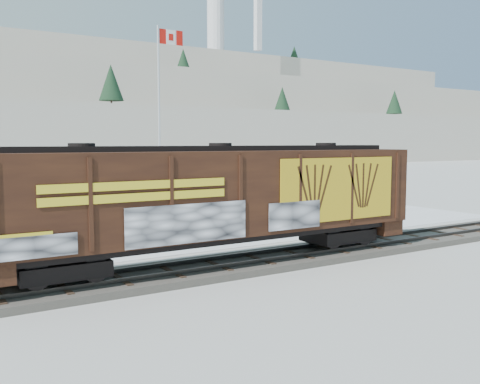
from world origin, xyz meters
TOP-DOWN VIEW (x-y plane):
  - ground at (0.00, 0.00)m, footprint 500.00×500.00m
  - rail_track at (0.00, 0.00)m, footprint 50.00×3.40m
  - parking_strip at (0.00, 7.50)m, footprint 40.00×8.00m
  - hopper_railcar at (-3.73, -0.01)m, footprint 18.17×3.06m
  - flagpole at (0.64, 15.87)m, footprint 2.30×0.90m
  - car_silver at (-1.00, 7.39)m, footprint 4.78×2.44m
  - car_white at (4.55, 6.75)m, footprint 4.95×3.45m
  - car_dark at (8.71, 7.68)m, footprint 5.58×3.00m

SIDE VIEW (x-z plane):
  - ground at x=0.00m, z-range 0.00..0.00m
  - parking_strip at x=0.00m, z-range 0.00..0.03m
  - rail_track at x=0.00m, z-range -0.07..0.36m
  - car_dark at x=8.71m, z-range 0.03..1.57m
  - car_white at x=4.55m, z-range 0.03..1.58m
  - car_silver at x=-1.00m, z-range 0.03..1.59m
  - hopper_railcar at x=-3.73m, z-range 0.69..5.27m
  - flagpole at x=0.64m, z-range -1.58..11.42m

